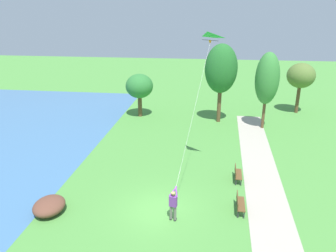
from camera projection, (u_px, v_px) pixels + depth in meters
name	position (u px, v px, depth m)	size (l,w,h in m)	color
ground_plane	(159.00, 210.00, 18.09)	(120.00, 120.00, 0.00)	#4C8E3D
walkway_path	(266.00, 199.00, 19.20)	(2.40, 32.00, 0.02)	#ADA393
person_kite_flyer	(173.00, 203.00, 16.95)	(0.51, 0.63, 1.83)	#232328
flying_kite	(207.00, 40.00, 19.12)	(1.97, 5.68, 7.53)	green
park_bench_near_walkway	(240.00, 203.00, 17.90)	(0.49, 1.51, 0.88)	brown
park_bench_far_walkway	(237.00, 173.00, 21.15)	(0.49, 1.51, 0.88)	brown
tree_horizon_far	(267.00, 79.00, 29.18)	(2.16, 2.39, 7.14)	brown
tree_treeline_right	(139.00, 86.00, 33.12)	(2.82, 2.86, 4.49)	brown
tree_treeline_center	(221.00, 69.00, 30.77)	(3.11, 2.58, 7.68)	brown
tree_lakeside_far	(301.00, 76.00, 34.04)	(2.90, 3.04, 5.40)	brown
lakeside_shrub	(49.00, 206.00, 17.79)	(1.69, 1.99, 0.83)	brown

